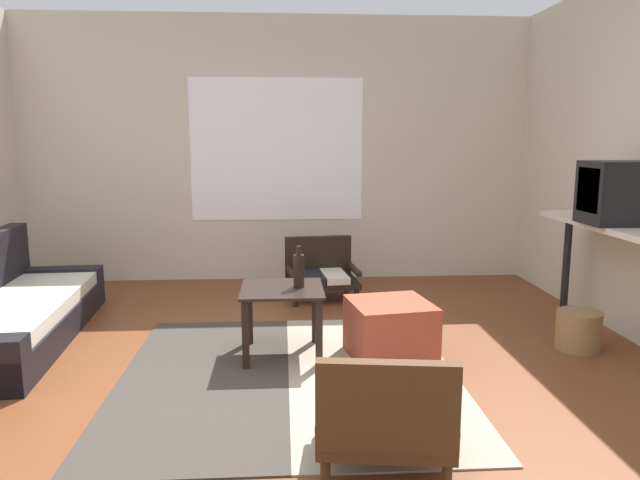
# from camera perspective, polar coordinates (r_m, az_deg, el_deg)

# --- Properties ---
(ground_plane) EXTENTS (7.80, 7.80, 0.00)m
(ground_plane) POSITION_cam_1_polar(r_m,az_deg,el_deg) (3.48, -4.32, -15.20)
(ground_plane) COLOR brown
(far_wall_with_window) EXTENTS (5.60, 0.13, 2.70)m
(far_wall_with_window) POSITION_cam_1_polar(r_m,az_deg,el_deg) (6.21, -4.18, 8.63)
(far_wall_with_window) COLOR beige
(far_wall_with_window) RESTS_ON ground
(area_rug) EXTENTS (2.08, 2.24, 0.01)m
(area_rug) POSITION_cam_1_polar(r_m,az_deg,el_deg) (3.78, -3.05, -12.96)
(area_rug) COLOR #38332D
(area_rug) RESTS_ON ground
(couch) EXTENTS (0.91, 2.14, 0.74)m
(couch) POSITION_cam_1_polar(r_m,az_deg,el_deg) (4.88, -27.98, -6.20)
(couch) COLOR black
(couch) RESTS_ON ground
(coffee_table) EXTENTS (0.55, 0.56, 0.48)m
(coffee_table) POSITION_cam_1_polar(r_m,az_deg,el_deg) (4.01, -3.68, -6.05)
(coffee_table) COLOR black
(coffee_table) RESTS_ON ground
(armchair_by_window) EXTENTS (0.68, 0.59, 0.55)m
(armchair_by_window) POSITION_cam_1_polar(r_m,az_deg,el_deg) (5.53, 0.08, -3.01)
(armchair_by_window) COLOR black
(armchair_by_window) RESTS_ON ground
(armchair_striped_foreground) EXTENTS (0.66, 0.63, 0.57)m
(armchair_striped_foreground) POSITION_cam_1_polar(r_m,az_deg,el_deg) (2.73, 6.30, -16.65)
(armchair_striped_foreground) COLOR #472D19
(armchair_striped_foreground) RESTS_ON ground
(ottoman_orange) EXTENTS (0.59, 0.59, 0.39)m
(ottoman_orange) POSITION_cam_1_polar(r_m,az_deg,el_deg) (4.03, 6.78, -8.67)
(ottoman_orange) COLOR #993D28
(ottoman_orange) RESTS_ON ground
(console_shelf) EXTENTS (0.44, 1.50, 0.89)m
(console_shelf) POSITION_cam_1_polar(r_m,az_deg,el_deg) (4.57, 26.79, 0.18)
(console_shelf) COLOR beige
(console_shelf) RESTS_ON ground
(crt_television) EXTENTS (0.53, 0.36, 0.43)m
(crt_television) POSITION_cam_1_polar(r_m,az_deg,el_deg) (4.49, 27.38, 4.08)
(crt_television) COLOR black
(crt_television) RESTS_ON console_shelf
(clay_vase) EXTENTS (0.26, 0.26, 0.31)m
(clay_vase) POSITION_cam_1_polar(r_m,az_deg,el_deg) (4.77, 25.41, 3.23)
(clay_vase) COLOR #935B38
(clay_vase) RESTS_ON console_shelf
(glass_bottle) EXTENTS (0.07, 0.07, 0.28)m
(glass_bottle) POSITION_cam_1_polar(r_m,az_deg,el_deg) (3.97, -2.07, -2.91)
(glass_bottle) COLOR black
(glass_bottle) RESTS_ON coffee_table
(wicker_basket) EXTENTS (0.31, 0.31, 0.27)m
(wicker_basket) POSITION_cam_1_polar(r_m,az_deg,el_deg) (4.57, 23.70, -7.99)
(wicker_basket) COLOR olive
(wicker_basket) RESTS_ON ground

